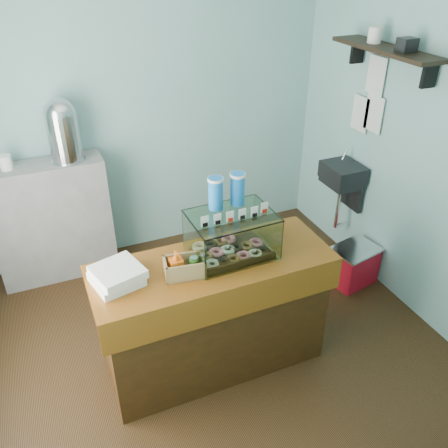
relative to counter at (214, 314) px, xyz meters
name	(u,v)px	position (x,y,z in m)	size (l,w,h in m)	color
ground	(202,337)	(0.00, 0.25, -0.46)	(3.50, 3.50, 0.00)	black
room_shell	(199,130)	(0.03, 0.26, 1.25)	(3.54, 3.04, 2.82)	#7BB3B3
counter	(214,314)	(0.00, 0.00, 0.00)	(1.60, 0.60, 0.90)	#3F220C
back_shelf	(53,221)	(-0.90, 1.57, 0.09)	(1.00, 0.32, 1.10)	#959597
display_case	(230,231)	(0.15, 0.07, 0.60)	(0.55, 0.41, 0.52)	black
condiment_crate	(183,267)	(-0.22, -0.05, 0.51)	(0.27, 0.19, 0.18)	#A58152
pastry_boxes	(117,276)	(-0.61, 0.03, 0.50)	(0.34, 0.34, 0.11)	white
coffee_urn	(63,129)	(-0.67, 1.57, 0.92)	(0.29, 0.29, 0.53)	silver
red_cooler	(353,265)	(1.51, 0.39, -0.28)	(0.46, 0.38, 0.36)	red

